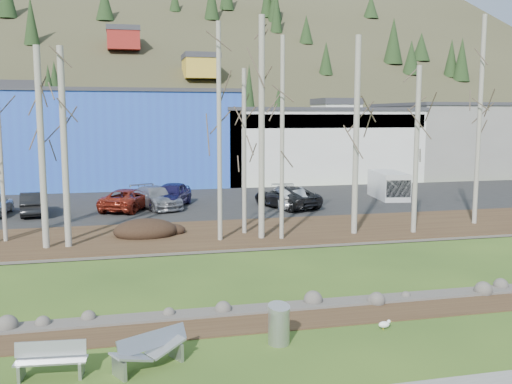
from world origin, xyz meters
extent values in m
plane|color=#2F4819|center=(0.00, 0.00, 0.00)|extent=(200.00, 200.00, 0.00)
cube|color=#382616|center=(0.00, 2.10, 0.01)|extent=(80.00, 1.80, 0.03)
cube|color=#382616|center=(0.00, 14.50, 0.07)|extent=(80.00, 7.00, 0.15)
cube|color=black|center=(0.00, 25.00, 0.07)|extent=(80.00, 14.00, 0.14)
cube|color=blue|center=(-6.00, 39.00, 4.00)|extent=(20.00, 12.00, 8.00)
cube|color=#333338|center=(-6.00, 39.00, 8.15)|extent=(20.40, 12.24, 0.30)
cube|color=silver|center=(12.00, 39.00, 3.25)|extent=(18.00, 12.00, 6.50)
cube|color=#333338|center=(12.00, 39.00, 6.65)|extent=(18.36, 12.24, 0.30)
cube|color=navy|center=(12.00, 33.10, 5.60)|extent=(17.64, 0.20, 1.20)
cube|color=slate|center=(28.00, 39.00, 3.50)|extent=(14.00, 12.00, 7.00)
cube|color=#333338|center=(28.00, 39.00, 7.15)|extent=(14.28, 12.24, 0.30)
cube|color=#A7A9AB|center=(-8.26, -0.22, 0.20)|extent=(0.12, 0.51, 0.40)
cube|color=#A7A9AB|center=(-6.90, -0.35, 0.20)|extent=(0.12, 0.51, 0.40)
cube|color=#A7A9AB|center=(-7.60, -0.08, 0.64)|extent=(1.65, 0.27, 0.37)
cube|color=#A7A9AB|center=(-7.58, -0.28, 0.41)|extent=(1.68, 0.62, 0.05)
cube|color=#A7A9AB|center=(-6.02, -0.69, 0.23)|extent=(0.35, 0.55, 0.47)
cube|color=#A7A9AB|center=(-4.62, 0.07, 0.23)|extent=(0.35, 0.55, 0.47)
cube|color=#A7A9AB|center=(-5.21, -0.10, 0.64)|extent=(1.77, 1.09, 0.41)
cube|color=#A8AAAD|center=(-5.74, -0.53, 0.42)|extent=(1.06, 0.91, 0.34)
cube|color=#A8AAAD|center=(-4.90, -0.08, 0.42)|extent=(1.06, 0.91, 0.34)
cylinder|color=#A7A9AB|center=(-1.83, 0.41, 0.50)|extent=(0.68, 0.68, 1.00)
cylinder|color=gold|center=(1.38, 0.68, 0.05)|extent=(0.01, 0.01, 0.09)
cylinder|color=gold|center=(1.38, 0.73, 0.05)|extent=(0.01, 0.01, 0.09)
ellipsoid|color=white|center=(1.40, 0.70, 0.15)|extent=(0.33, 0.19, 0.19)
cube|color=gray|center=(1.40, 0.70, 0.19)|extent=(0.21, 0.11, 0.02)
sphere|color=white|center=(1.55, 0.69, 0.24)|extent=(0.10, 0.10, 0.10)
cone|color=gold|center=(1.61, 0.69, 0.24)|extent=(0.06, 0.03, 0.03)
ellipsoid|color=black|center=(-4.77, 14.73, 0.46)|extent=(3.17, 2.24, 0.62)
cylinder|color=#A9A697|center=(-11.35, 15.00, 4.92)|extent=(0.19, 0.19, 9.54)
cylinder|color=#A9A697|center=(-9.29, 13.12, 4.66)|extent=(0.30, 0.30, 9.01)
cylinder|color=#A9A697|center=(-1.30, 12.89, 5.29)|extent=(0.22, 0.22, 10.27)
cylinder|color=#A9A697|center=(0.76, 12.88, 5.47)|extent=(0.29, 0.29, 10.64)
cylinder|color=#A9A697|center=(0.19, 14.23, 4.29)|extent=(0.21, 0.21, 8.28)
cylinder|color=#A9A697|center=(1.68, 12.53, 5.00)|extent=(0.20, 0.20, 9.69)
cylinder|color=#A9A697|center=(5.63, 12.88, 5.08)|extent=(0.29, 0.29, 9.87)
cylinder|color=#A9A697|center=(8.72, 12.43, 4.37)|extent=(0.25, 0.25, 8.43)
cylinder|color=#A9A697|center=(13.23, 13.85, 5.80)|extent=(0.25, 0.25, 11.30)
cylinder|color=#A9A697|center=(-8.32, 13.12, 4.66)|extent=(0.30, 0.30, 9.01)
imported|color=black|center=(-11.10, 22.46, 0.84)|extent=(2.03, 4.39, 1.40)
imported|color=maroon|center=(-5.46, 22.94, 0.83)|extent=(4.15, 5.44, 1.37)
imported|color=gray|center=(-3.74, 23.17, 0.84)|extent=(3.62, 5.23, 1.41)
imported|color=#1C1847|center=(-2.72, 23.54, 0.94)|extent=(3.40, 5.06, 1.60)
imported|color=#BABBBD|center=(4.78, 21.52, 0.83)|extent=(1.77, 4.26, 1.37)
imported|color=#232325|center=(4.56, 21.55, 0.85)|extent=(4.00, 5.60, 1.42)
imported|color=silver|center=(4.80, 22.08, 0.79)|extent=(2.33, 4.66, 1.30)
cube|color=white|center=(12.94, 23.89, 1.10)|extent=(2.42, 4.59, 1.92)
cube|color=black|center=(12.70, 22.18, 1.10)|extent=(1.84, 1.14, 1.19)
camera|label=1|loc=(-5.81, -13.78, 6.15)|focal=40.00mm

